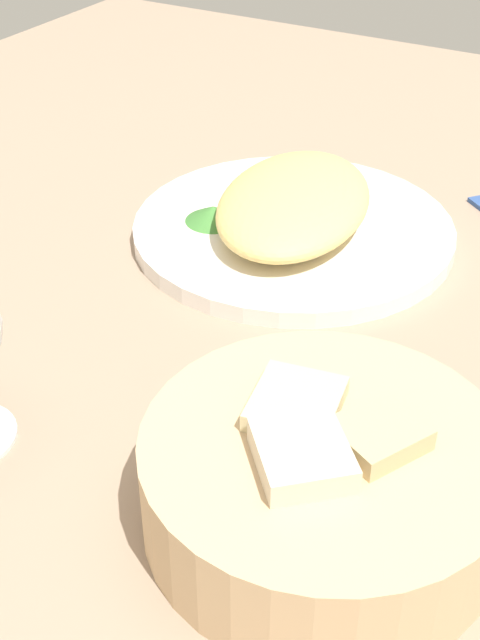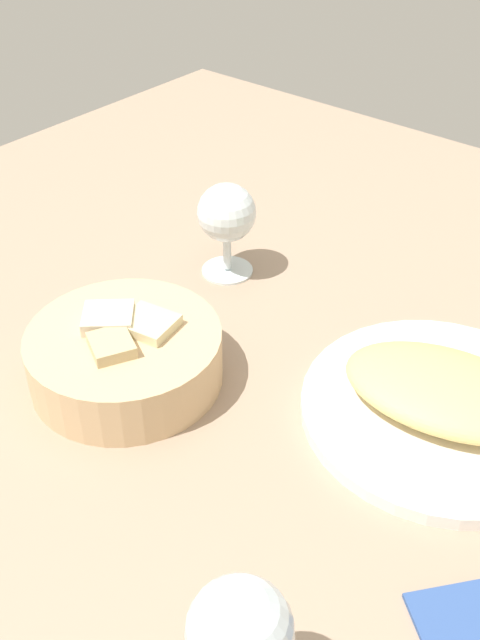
# 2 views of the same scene
# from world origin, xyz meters

# --- Properties ---
(ground_plane) EXTENTS (1.40, 1.40, 0.02)m
(ground_plane) POSITION_xyz_m (0.00, 0.00, -0.01)
(ground_plane) COLOR #9F856E
(plate) EXTENTS (0.27, 0.27, 0.01)m
(plate) POSITION_xyz_m (-0.14, -0.10, 0.01)
(plate) COLOR white
(plate) RESTS_ON ground_plane
(omelette) EXTENTS (0.21, 0.16, 0.04)m
(omelette) POSITION_xyz_m (-0.14, -0.10, 0.03)
(omelette) COLOR #E7C771
(omelette) RESTS_ON plate
(lettuce_garnish) EXTENTS (0.05, 0.05, 0.01)m
(lettuce_garnish) POSITION_xyz_m (-0.11, -0.16, 0.02)
(lettuce_garnish) COLOR #428438
(lettuce_garnish) RESTS_ON plate
(bread_basket) EXTENTS (0.19, 0.19, 0.07)m
(bread_basket) POSITION_xyz_m (0.13, 0.05, 0.03)
(bread_basket) COLOR tan
(bread_basket) RESTS_ON ground_plane
(wine_glass_near) EXTENTS (0.07, 0.07, 0.12)m
(wine_glass_near) POSITION_xyz_m (0.18, -0.16, 0.08)
(wine_glass_near) COLOR silver
(wine_glass_near) RESTS_ON ground_plane
(wine_glass_far) EXTENTS (0.07, 0.07, 0.12)m
(wine_glass_far) POSITION_xyz_m (-0.17, 0.23, 0.08)
(wine_glass_far) COLOR silver
(wine_glass_far) RESTS_ON ground_plane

